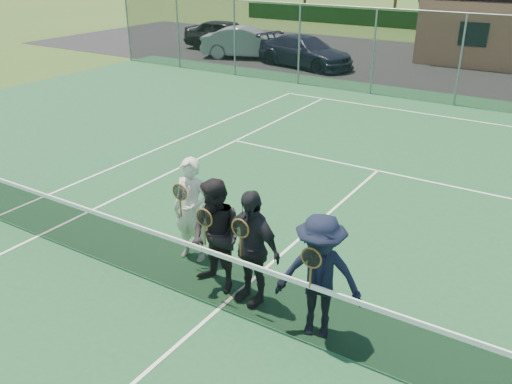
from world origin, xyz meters
TOP-DOWN VIEW (x-y plane):
  - ground at (0.00, 20.00)m, footprint 220.00×220.00m
  - court_surface at (0.00, 0.00)m, footprint 30.00×30.00m
  - tarmac_carpark at (-4.00, 20.00)m, footprint 40.00×12.00m
  - car_a at (-12.88, 18.38)m, footprint 4.64×2.08m
  - car_b at (-10.72, 17.10)m, footprint 4.63×3.00m
  - car_c at (-7.35, 16.64)m, footprint 4.95×2.84m
  - court_markings at (0.00, 0.00)m, footprint 11.03×23.83m
  - tennis_net at (0.00, 0.00)m, footprint 11.68×0.08m
  - perimeter_fence at (0.00, 13.50)m, footprint 30.07×0.07m
  - player_a at (-1.23, 0.93)m, footprint 0.71×0.54m
  - player_b at (-0.35, 0.42)m, footprint 1.00×0.85m
  - player_c at (0.26, 0.44)m, footprint 1.12×0.62m
  - player_d at (1.44, 0.26)m, footprint 1.31×0.98m

SIDE VIEW (x-z plane):
  - ground at x=0.00m, z-range 0.00..0.00m
  - tarmac_carpark at x=-4.00m, z-range 0.00..0.01m
  - court_surface at x=0.00m, z-range 0.00..0.02m
  - court_markings at x=0.00m, z-range 0.02..0.03m
  - tennis_net at x=0.00m, z-range -0.01..1.09m
  - car_c at x=-7.35m, z-range 0.00..1.35m
  - car_b at x=-10.72m, z-range 0.00..1.44m
  - car_a at x=-12.88m, z-range 0.00..1.55m
  - player_d at x=1.44m, z-range 0.02..1.82m
  - player_b at x=-0.35m, z-range 0.02..1.82m
  - player_c at x=0.26m, z-range 0.02..1.82m
  - player_a at x=-1.23m, z-range 0.02..1.82m
  - perimeter_fence at x=0.00m, z-range 0.01..3.03m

